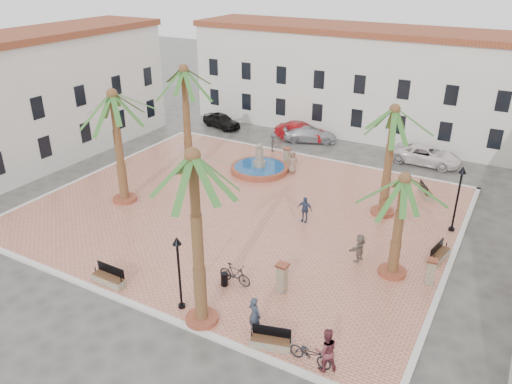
% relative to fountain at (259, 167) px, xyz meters
% --- Properties ---
extents(ground, '(120.00, 120.00, 0.00)m').
position_rel_fountain_xyz_m(ground, '(2.12, -6.08, -0.46)').
color(ground, '#56544F').
rests_on(ground, ground).
extents(plaza, '(26.00, 22.00, 0.15)m').
position_rel_fountain_xyz_m(plaza, '(2.12, -6.08, -0.38)').
color(plaza, tan).
rests_on(plaza, ground).
extents(kerb_n, '(26.30, 0.30, 0.16)m').
position_rel_fountain_xyz_m(kerb_n, '(2.12, 4.92, -0.38)').
color(kerb_n, silver).
rests_on(kerb_n, ground).
extents(kerb_s, '(26.30, 0.30, 0.16)m').
position_rel_fountain_xyz_m(kerb_s, '(2.12, -17.08, -0.38)').
color(kerb_s, silver).
rests_on(kerb_s, ground).
extents(kerb_e, '(0.30, 22.30, 0.16)m').
position_rel_fountain_xyz_m(kerb_e, '(15.12, -6.08, -0.38)').
color(kerb_e, silver).
rests_on(kerb_e, ground).
extents(kerb_w, '(0.30, 22.30, 0.16)m').
position_rel_fountain_xyz_m(kerb_w, '(-10.88, -6.08, -0.38)').
color(kerb_w, silver).
rests_on(kerb_w, ground).
extents(building_north, '(30.40, 7.40, 9.50)m').
position_rel_fountain_xyz_m(building_north, '(2.12, 13.92, 4.31)').
color(building_north, white).
rests_on(building_north, ground).
extents(building_west, '(6.40, 24.40, 10.00)m').
position_rel_fountain_xyz_m(building_west, '(-16.87, -6.08, 4.56)').
color(building_west, white).
rests_on(building_west, ground).
extents(fountain, '(4.38, 4.38, 2.26)m').
position_rel_fountain_xyz_m(fountain, '(0.00, 0.00, 0.00)').
color(fountain, '#A94D33').
rests_on(fountain, plaza).
extents(palm_nw, '(5.23, 5.23, 8.17)m').
position_rel_fountain_xyz_m(palm_nw, '(-4.62, -2.69, 6.62)').
color(palm_nw, '#A94D33').
rests_on(palm_nw, plaza).
extents(palm_sw, '(5.17, 5.17, 7.64)m').
position_rel_fountain_xyz_m(palm_sw, '(-5.47, -8.88, 6.13)').
color(palm_sw, '#A94D33').
rests_on(palm_sw, plaza).
extents(palm_s, '(4.86, 4.86, 8.33)m').
position_rel_fountain_xyz_m(palm_s, '(6.18, -16.48, 6.84)').
color(palm_s, '#A94D33').
rests_on(palm_s, plaza).
extents(palm_e, '(4.69, 4.69, 5.71)m').
position_rel_fountain_xyz_m(palm_e, '(12.65, -8.57, 4.36)').
color(palm_e, '#A94D33').
rests_on(palm_e, plaza).
extents(palm_ne, '(4.85, 4.85, 7.19)m').
position_rel_fountain_xyz_m(palm_ne, '(10.25, -2.19, 5.75)').
color(palm_ne, '#A94D33').
rests_on(palm_ne, plaza).
extents(bench_s, '(1.87, 0.59, 0.98)m').
position_rel_fountain_xyz_m(bench_s, '(0.50, -16.46, -0.03)').
color(bench_s, gray).
rests_on(bench_s, plaza).
extents(bench_se, '(1.83, 1.00, 0.93)m').
position_rel_fountain_xyz_m(bench_se, '(9.69, -16.46, -0.05)').
color(bench_se, gray).
rests_on(bench_se, plaza).
extents(bench_e, '(0.87, 1.84, 0.93)m').
position_rel_fountain_xyz_m(bench_e, '(14.50, -6.03, -0.04)').
color(bench_e, gray).
rests_on(bench_e, plaza).
extents(bench_ne, '(1.32, 1.82, 0.94)m').
position_rel_fountain_xyz_m(bench_ne, '(12.10, 1.72, -0.04)').
color(bench_ne, gray).
rests_on(bench_ne, plaza).
extents(lamppost_s, '(0.41, 0.41, 3.81)m').
position_rel_fountain_xyz_m(lamppost_s, '(4.80, -16.16, 2.27)').
color(lamppost_s, black).
rests_on(lamppost_s, plaza).
extents(lamppost_e, '(0.45, 0.45, 4.16)m').
position_rel_fountain_xyz_m(lamppost_e, '(14.52, -2.33, 2.51)').
color(lamppost_e, black).
rests_on(lamppost_e, plaza).
extents(bollard_se, '(0.59, 0.59, 1.55)m').
position_rel_fountain_xyz_m(bollard_se, '(8.32, -12.72, 0.50)').
color(bollard_se, gray).
rests_on(bollard_se, plaza).
extents(bollard_n, '(0.52, 0.52, 1.40)m').
position_rel_fountain_xyz_m(bollard_n, '(1.24, 2.17, 0.42)').
color(bollard_n, gray).
rests_on(bollard_n, plaza).
extents(bollard_e, '(0.55, 0.55, 1.42)m').
position_rel_fountain_xyz_m(bollard_e, '(14.52, -8.55, 0.43)').
color(bollard_e, gray).
rests_on(bollard_e, plaza).
extents(litter_bin, '(0.36, 0.36, 0.70)m').
position_rel_fountain_xyz_m(litter_bin, '(5.62, -13.72, 0.04)').
color(litter_bin, black).
rests_on(litter_bin, plaza).
extents(cyclist_a, '(0.73, 0.57, 1.78)m').
position_rel_fountain_xyz_m(cyclist_a, '(8.60, -15.93, 0.58)').
color(cyclist_a, '#2B3443').
rests_on(cyclist_a, plaza).
extents(bicycle_a, '(1.89, 0.75, 0.98)m').
position_rel_fountain_xyz_m(bicycle_a, '(11.50, -16.48, 0.18)').
color(bicycle_a, black).
rests_on(bicycle_a, plaza).
extents(cyclist_b, '(1.19, 1.16, 1.94)m').
position_rel_fountain_xyz_m(cyclist_b, '(12.13, -16.48, 0.66)').
color(cyclist_b, brown).
rests_on(cyclist_b, plaza).
extents(bicycle_b, '(1.85, 0.59, 1.10)m').
position_rel_fountain_xyz_m(bicycle_b, '(5.99, -13.32, 0.24)').
color(bicycle_b, black).
rests_on(bicycle_b, plaza).
extents(pedestrian_fountain_a, '(1.01, 1.01, 1.77)m').
position_rel_fountain_xyz_m(pedestrian_fountain_a, '(2.31, 0.96, 0.58)').
color(pedestrian_fountain_a, '#886C5B').
rests_on(pedestrian_fountain_a, plaza).
extents(pedestrian_fountain_b, '(0.99, 0.44, 1.67)m').
position_rel_fountain_xyz_m(pedestrian_fountain_b, '(6.31, -5.63, 0.53)').
color(pedestrian_fountain_b, '#354465').
rests_on(pedestrian_fountain_b, plaza).
extents(pedestrian_north, '(0.81, 1.16, 1.63)m').
position_rel_fountain_xyz_m(pedestrian_north, '(-1.09, 4.32, 0.51)').
color(pedestrian_north, '#444448').
rests_on(pedestrian_north, plaza).
extents(pedestrian_east, '(0.78, 1.54, 1.59)m').
position_rel_fountain_xyz_m(pedestrian_east, '(10.71, -8.24, 0.49)').
color(pedestrian_east, gray).
rests_on(pedestrian_east, plaza).
extents(car_black, '(4.45, 2.74, 1.42)m').
position_rel_fountain_xyz_m(car_black, '(-8.72, 8.08, 0.25)').
color(car_black, black).
rests_on(car_black, ground).
extents(car_red, '(4.64, 1.95, 1.49)m').
position_rel_fountain_xyz_m(car_red, '(-0.59, 8.67, 0.29)').
color(car_red, maroon).
rests_on(car_red, ground).
extents(car_silver, '(5.08, 3.57, 1.36)m').
position_rel_fountain_xyz_m(car_silver, '(0.41, 8.58, 0.22)').
color(car_silver, '#B1B0BA').
rests_on(car_silver, ground).
extents(car_white, '(5.35, 2.54, 1.48)m').
position_rel_fountain_xyz_m(car_white, '(10.68, 8.23, 0.28)').
color(car_white, white).
rests_on(car_white, ground).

